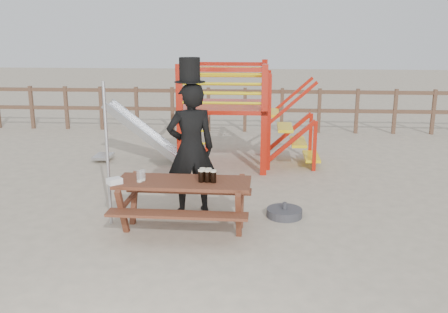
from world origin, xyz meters
TOP-DOWN VIEW (x-y plane):
  - ground at (0.00, 0.00)m, footprint 60.00×60.00m
  - back_fence at (0.00, 7.00)m, footprint 15.09×0.09m
  - playground_fort at (0.12, 3.58)m, footprint 4.71×1.84m
  - picnic_table at (-0.10, -0.03)m, footprint 1.85×1.29m
  - man_with_hat at (-0.09, 0.69)m, footprint 0.84×0.69m
  - metal_pole at (-1.19, 0.13)m, footprint 0.04×0.04m
  - parasol_base at (1.31, 0.58)m, footprint 0.53×0.53m
  - paper_bag at (-1.00, -0.24)m, footprint 0.23×0.22m
  - stout_pints at (0.22, -0.03)m, footprint 0.25×0.18m
  - empty_glasses at (-0.67, -0.08)m, footprint 0.11×0.14m

SIDE VIEW (x-z plane):
  - ground at x=0.00m, z-range 0.00..0.00m
  - parasol_base at x=1.31m, z-range -0.05..0.17m
  - picnic_table at x=-0.10m, z-range 0.09..0.80m
  - back_fence at x=0.00m, z-range 0.14..1.34m
  - paper_bag at x=-1.00m, z-range 0.71..0.79m
  - empty_glasses at x=-0.67m, z-range 0.70..0.85m
  - stout_pints at x=0.22m, z-range 0.71..0.88m
  - metal_pole at x=-1.19m, z-range 0.00..2.04m
  - man_with_hat at x=-0.09m, z-range -0.12..2.21m
  - playground_fort at x=0.12m, z-range 0.02..2.12m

